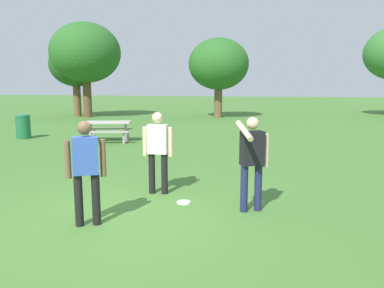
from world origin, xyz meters
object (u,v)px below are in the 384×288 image
object	(u,v)px
person_thrower	(252,157)
person_bystander	(158,147)
trash_can_beside_table	(23,127)
picnic_table_near	(108,127)
frisbee	(184,202)
tree_broad_center	(85,53)
tree_tall_left	(76,65)
tree_far_right	(219,64)
person_catcher	(86,166)

from	to	relation	value
person_thrower	person_bystander	bearing A→B (deg)	159.25
person_bystander	trash_can_beside_table	xyz separation A→B (m)	(-7.55, 6.34, -0.46)
picnic_table_near	trash_can_beside_table	size ratio (longest dim) A/B	2.08
person_bystander	frisbee	world-z (taller)	person_bystander
person_thrower	trash_can_beside_table	distance (m)	11.80
tree_broad_center	person_thrower	bearing A→B (deg)	-55.46
person_thrower	tree_broad_center	bearing A→B (deg)	124.54
frisbee	trash_can_beside_table	distance (m)	10.69
person_bystander	trash_can_beside_table	size ratio (longest dim) A/B	1.71
tree_tall_left	tree_far_right	xyz separation A→B (m)	(9.42, 1.01, -0.02)
frisbee	tree_broad_center	world-z (taller)	tree_broad_center
picnic_table_near	tree_broad_center	size ratio (longest dim) A/B	0.33
frisbee	tree_tall_left	distance (m)	20.58
tree_broad_center	tree_far_right	xyz separation A→B (m)	(8.47, 1.41, -0.74)
person_bystander	tree_broad_center	xyz separation A→B (m)	(-9.62, 16.01, 3.19)
tree_tall_left	person_catcher	bearing A→B (deg)	-61.36
tree_far_right	picnic_table_near	bearing A→B (deg)	-103.63
person_thrower	picnic_table_near	xyz separation A→B (m)	(-5.74, 6.98, -0.40)
person_bystander	frisbee	xyz separation A→B (m)	(0.64, -0.51, -0.93)
frisbee	person_thrower	bearing A→B (deg)	-9.39
trash_can_beside_table	frisbee	bearing A→B (deg)	-39.91
trash_can_beside_table	tree_far_right	size ratio (longest dim) A/B	0.19
person_catcher	tree_far_right	distance (m)	19.47
person_catcher	tree_far_right	size ratio (longest dim) A/B	0.32
person_thrower	tree_broad_center	world-z (taller)	tree_broad_center
person_thrower	trash_can_beside_table	world-z (taller)	person_thrower
trash_can_beside_table	tree_tall_left	size ratio (longest dim) A/B	0.20
tree_far_right	trash_can_beside_table	bearing A→B (deg)	-120.03
tree_tall_left	tree_broad_center	bearing A→B (deg)	-23.11
person_thrower	person_catcher	distance (m)	2.73
person_bystander	tree_broad_center	size ratio (longest dim) A/B	0.27
trash_can_beside_table	tree_broad_center	size ratio (longest dim) A/B	0.16
person_catcher	tree_broad_center	world-z (taller)	tree_broad_center
person_bystander	tree_tall_left	world-z (taller)	tree_tall_left
person_thrower	person_catcher	xyz separation A→B (m)	(-2.47, -1.17, -0.02)
person_catcher	person_thrower	bearing A→B (deg)	25.44
frisbee	picnic_table_near	bearing A→B (deg)	123.57
trash_can_beside_table	tree_far_right	xyz separation A→B (m)	(6.40, 11.07, 2.91)
frisbee	trash_can_beside_table	xyz separation A→B (m)	(-8.19, 6.85, 0.47)
trash_can_beside_table	tree_broad_center	world-z (taller)	tree_broad_center
frisbee	picnic_table_near	size ratio (longest dim) A/B	0.13
frisbee	trash_can_beside_table	bearing A→B (deg)	140.09
tree_far_right	frisbee	bearing A→B (deg)	-84.29
person_catcher	tree_tall_left	distance (m)	21.00
person_thrower	picnic_table_near	world-z (taller)	person_thrower
frisbee	tree_broad_center	size ratio (longest dim) A/B	0.04
picnic_table_near	tree_tall_left	bearing A→B (deg)	123.51
trash_can_beside_table	picnic_table_near	bearing A→B (deg)	-1.23
frisbee	person_catcher	bearing A→B (deg)	-131.47
tree_broad_center	tree_far_right	distance (m)	8.62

